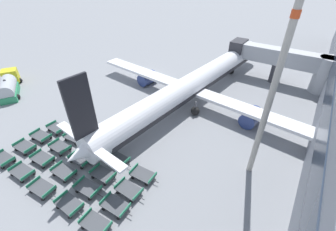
{
  "coord_description": "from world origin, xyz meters",
  "views": [
    {
      "loc": [
        27.13,
        -33.53,
        19.19
      ],
      "look_at": [
        13.57,
        -13.28,
        2.38
      ],
      "focal_mm": 24.0,
      "sensor_mm": 36.0,
      "label": 1
    }
  ],
  "objects_px": {
    "baggage_dolly_row_mid_b_col_d": "(103,174)",
    "apron_light_mast": "(279,71)",
    "baggage_dolly_row_mid_b_col_c": "(81,159)",
    "baggage_dolly_row_far_col_b": "(75,137)",
    "baggage_dolly_row_far_col_c": "(95,148)",
    "baggage_dolly_row_far_col_e": "(143,175)",
    "baggage_dolly_row_near_col_e": "(96,224)",
    "baggage_dolly_row_mid_a_col_b": "(43,159)",
    "baggage_dolly_row_near_col_b": "(22,172)",
    "baggage_dolly_row_near_col_a": "(3,159)",
    "baggage_dolly_row_mid_a_col_e": "(115,206)",
    "baggage_dolly_row_far_col_a": "(57,128)",
    "baggage_dolly_row_mid_a_col_a": "(25,147)",
    "airplane": "(195,84)",
    "fuel_tanker_primary": "(9,86)",
    "baggage_dolly_row_mid_b_col_b": "(60,147)",
    "baggage_dolly_row_far_col_d": "(118,159)",
    "baggage_dolly_row_mid_b_col_a": "(41,136)",
    "baggage_dolly_row_mid_b_col_e": "(129,190)",
    "baggage_dolly_row_mid_a_col_c": "(64,172)",
    "baggage_dolly_row_near_col_d": "(69,204)",
    "baggage_dolly_row_mid_a_col_d": "(88,188)",
    "baggage_dolly_row_near_col_c": "(42,188)"
  },
  "relations": [
    {
      "from": "fuel_tanker_primary",
      "to": "baggage_dolly_row_mid_a_col_a",
      "type": "relative_size",
      "value": 2.92
    },
    {
      "from": "baggage_dolly_row_mid_a_col_c",
      "to": "baggage_dolly_row_far_col_b",
      "type": "distance_m",
      "value": 5.84
    },
    {
      "from": "baggage_dolly_row_far_col_a",
      "to": "baggage_dolly_row_far_col_d",
      "type": "xyz_separation_m",
      "value": [
        10.99,
        0.43,
        0.0
      ]
    },
    {
      "from": "baggage_dolly_row_mid_b_col_d",
      "to": "apron_light_mast",
      "type": "relative_size",
      "value": 0.16
    },
    {
      "from": "baggage_dolly_row_far_col_c",
      "to": "baggage_dolly_row_far_col_e",
      "type": "xyz_separation_m",
      "value": [
        7.46,
        0.02,
        0.0
      ]
    },
    {
      "from": "airplane",
      "to": "baggage_dolly_row_far_col_d",
      "type": "height_order",
      "value": "airplane"
    },
    {
      "from": "baggage_dolly_row_mid_a_col_c",
      "to": "baggage_dolly_row_far_col_e",
      "type": "bearing_deg",
      "value": 31.24
    },
    {
      "from": "baggage_dolly_row_mid_a_col_a",
      "to": "baggage_dolly_row_mid_b_col_e",
      "type": "xyz_separation_m",
      "value": [
        14.77,
        2.39,
        0.0
      ]
    },
    {
      "from": "baggage_dolly_row_mid_a_col_b",
      "to": "apron_light_mast",
      "type": "distance_m",
      "value": 26.08
    },
    {
      "from": "baggage_dolly_row_mid_b_col_e",
      "to": "airplane",
      "type": "bearing_deg",
      "value": 99.83
    },
    {
      "from": "baggage_dolly_row_mid_a_col_e",
      "to": "baggage_dolly_row_far_col_b",
      "type": "xyz_separation_m",
      "value": [
        -11.42,
        4.16,
        0.0
      ]
    },
    {
      "from": "baggage_dolly_row_near_col_a",
      "to": "baggage_dolly_row_mid_a_col_c",
      "type": "relative_size",
      "value": 1.0
    },
    {
      "from": "baggage_dolly_row_near_col_b",
      "to": "baggage_dolly_row_far_col_c",
      "type": "relative_size",
      "value": 1.0
    },
    {
      "from": "baggage_dolly_row_far_col_d",
      "to": "baggage_dolly_row_far_col_e",
      "type": "xyz_separation_m",
      "value": [
        3.85,
        -0.19,
        0.0
      ]
    },
    {
      "from": "baggage_dolly_row_near_col_b",
      "to": "baggage_dolly_row_mid_b_col_b",
      "type": "relative_size",
      "value": 1.01
    },
    {
      "from": "baggage_dolly_row_near_col_e",
      "to": "baggage_dolly_row_far_col_b",
      "type": "relative_size",
      "value": 1.0
    },
    {
      "from": "baggage_dolly_row_mid_a_col_a",
      "to": "baggage_dolly_row_far_col_b",
      "type": "bearing_deg",
      "value": 52.6
    },
    {
      "from": "baggage_dolly_row_far_col_c",
      "to": "baggage_dolly_row_far_col_e",
      "type": "distance_m",
      "value": 7.46
    },
    {
      "from": "baggage_dolly_row_near_col_b",
      "to": "baggage_dolly_row_near_col_a",
      "type": "bearing_deg",
      "value": -177.17
    },
    {
      "from": "baggage_dolly_row_near_col_c",
      "to": "baggage_dolly_row_mid_b_col_b",
      "type": "distance_m",
      "value": 6.02
    },
    {
      "from": "baggage_dolly_row_mid_b_col_e",
      "to": "baggage_dolly_row_mid_a_col_d",
      "type": "bearing_deg",
      "value": -149.23
    },
    {
      "from": "baggage_dolly_row_near_col_b",
      "to": "baggage_dolly_row_far_col_d",
      "type": "xyz_separation_m",
      "value": [
        7.2,
        7.14,
        0.0
      ]
    },
    {
      "from": "baggage_dolly_row_mid_a_col_a",
      "to": "baggage_dolly_row_mid_a_col_b",
      "type": "bearing_deg",
      "value": 0.9
    },
    {
      "from": "baggage_dolly_row_near_col_c",
      "to": "baggage_dolly_row_far_col_e",
      "type": "height_order",
      "value": "same"
    },
    {
      "from": "baggage_dolly_row_mid_a_col_b",
      "to": "baggage_dolly_row_mid_b_col_d",
      "type": "bearing_deg",
      "value": 16.86
    },
    {
      "from": "baggage_dolly_row_mid_b_col_c",
      "to": "baggage_dolly_row_far_col_b",
      "type": "distance_m",
      "value": 4.38
    },
    {
      "from": "baggage_dolly_row_far_col_b",
      "to": "baggage_dolly_row_far_col_c",
      "type": "distance_m",
      "value": 3.78
    },
    {
      "from": "airplane",
      "to": "baggage_dolly_row_mid_a_col_c",
      "type": "relative_size",
      "value": 13.83
    },
    {
      "from": "baggage_dolly_row_mid_a_col_c",
      "to": "baggage_dolly_row_mid_b_col_d",
      "type": "height_order",
      "value": "same"
    },
    {
      "from": "baggage_dolly_row_near_col_e",
      "to": "baggage_dolly_row_far_col_c",
      "type": "xyz_separation_m",
      "value": [
        -7.49,
        6.47,
        0.0
      ]
    },
    {
      "from": "baggage_dolly_row_mid_b_col_c",
      "to": "baggage_dolly_row_mid_b_col_d",
      "type": "relative_size",
      "value": 1.0
    },
    {
      "from": "baggage_dolly_row_mid_a_col_b",
      "to": "apron_light_mast",
      "type": "height_order",
      "value": "apron_light_mast"
    },
    {
      "from": "baggage_dolly_row_mid_a_col_a",
      "to": "baggage_dolly_row_mid_b_col_e",
      "type": "relative_size",
      "value": 1.01
    },
    {
      "from": "baggage_dolly_row_mid_b_col_d",
      "to": "baggage_dolly_row_near_col_d",
      "type": "bearing_deg",
      "value": -88.98
    },
    {
      "from": "baggage_dolly_row_near_col_b",
      "to": "baggage_dolly_row_mid_a_col_e",
      "type": "bearing_deg",
      "value": 13.42
    },
    {
      "from": "baggage_dolly_row_mid_b_col_a",
      "to": "baggage_dolly_row_far_col_a",
      "type": "bearing_deg",
      "value": 85.75
    },
    {
      "from": "baggage_dolly_row_mid_a_col_e",
      "to": "baggage_dolly_row_far_col_a",
      "type": "relative_size",
      "value": 1.01
    },
    {
      "from": "apron_light_mast",
      "to": "baggage_dolly_row_mid_a_col_c",
      "type": "bearing_deg",
      "value": -143.94
    },
    {
      "from": "baggage_dolly_row_near_col_a",
      "to": "baggage_dolly_row_far_col_c",
      "type": "relative_size",
      "value": 1.0
    },
    {
      "from": "baggage_dolly_row_far_col_b",
      "to": "baggage_dolly_row_far_col_c",
      "type": "bearing_deg",
      "value": 1.37
    },
    {
      "from": "baggage_dolly_row_near_col_b",
      "to": "baggage_dolly_row_far_col_a",
      "type": "xyz_separation_m",
      "value": [
        -3.79,
        6.71,
        0.0
      ]
    },
    {
      "from": "baggage_dolly_row_near_col_b",
      "to": "baggage_dolly_row_mid_b_col_c",
      "type": "xyz_separation_m",
      "value": [
        3.66,
        4.75,
        0.0
      ]
    },
    {
      "from": "baggage_dolly_row_mid_a_col_e",
      "to": "baggage_dolly_row_mid_b_col_d",
      "type": "relative_size",
      "value": 1.0
    },
    {
      "from": "airplane",
      "to": "fuel_tanker_primary",
      "type": "bearing_deg",
      "value": -150.41
    },
    {
      "from": "baggage_dolly_row_mid_a_col_e",
      "to": "baggage_dolly_row_mid_b_col_b",
      "type": "xyz_separation_m",
      "value": [
        -11.27,
        1.98,
        0.0
      ]
    },
    {
      "from": "baggage_dolly_row_mid_b_col_d",
      "to": "baggage_dolly_row_far_col_b",
      "type": "relative_size",
      "value": 0.99
    },
    {
      "from": "fuel_tanker_primary",
      "to": "baggage_dolly_row_near_col_a",
      "type": "distance_m",
      "value": 18.72
    },
    {
      "from": "baggage_dolly_row_mid_b_col_a",
      "to": "baggage_dolly_row_far_col_d",
      "type": "xyz_separation_m",
      "value": [
        11.15,
        2.58,
        0.0
      ]
    },
    {
      "from": "baggage_dolly_row_near_col_e",
      "to": "baggage_dolly_row_mid_a_col_b",
      "type": "bearing_deg",
      "value": 170.33
    },
    {
      "from": "baggage_dolly_row_near_col_b",
      "to": "baggage_dolly_row_mid_a_col_a",
      "type": "relative_size",
      "value": 1.0
    }
  ]
}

